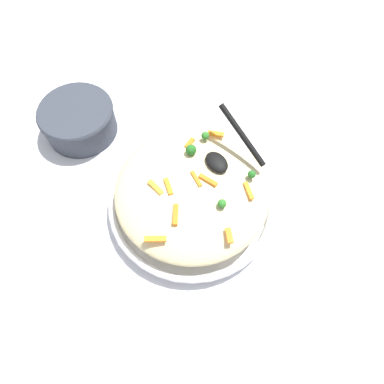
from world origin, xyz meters
TOP-DOWN VIEW (x-y plane):
  - ground_plane at (0.00, 0.00)m, footprint 2.40×2.40m
  - serving_bowl at (0.00, 0.00)m, footprint 0.37×0.37m
  - pasta_mound at (0.00, 0.00)m, footprint 0.32×0.32m
  - carrot_piece_0 at (-0.13, 0.01)m, footprint 0.03×0.02m
  - carrot_piece_1 at (0.03, 0.07)m, footprint 0.04×0.02m
  - carrot_piece_2 at (-0.04, 0.07)m, footprint 0.04×0.03m
  - carrot_piece_3 at (-0.02, -0.03)m, footprint 0.04×0.02m
  - carrot_piece_4 at (0.07, -0.11)m, footprint 0.03×0.03m
  - carrot_piece_5 at (0.02, 0.04)m, footprint 0.04×0.02m
  - carrot_piece_6 at (-0.00, -0.01)m, footprint 0.04×0.01m
  - carrot_piece_7 at (-0.06, 0.12)m, footprint 0.03×0.04m
  - carrot_piece_8 at (0.08, -0.05)m, footprint 0.02×0.03m
  - carrot_piece_9 at (-0.08, -0.08)m, footprint 0.04×0.02m
  - broccoli_floret_0 at (-0.07, -0.02)m, footprint 0.02×0.02m
  - broccoli_floret_1 at (0.06, -0.04)m, footprint 0.02×0.02m
  - broccoli_floret_2 at (0.08, -0.09)m, footprint 0.02×0.02m
  - broccoli_floret_3 at (-0.05, -0.11)m, footprint 0.02×0.02m
  - serving_spoon at (0.01, -0.09)m, footprint 0.14×0.10m
  - companion_bowl at (0.33, 0.11)m, footprint 0.18×0.18m

SIDE VIEW (x-z plane):
  - ground_plane at x=0.00m, z-range 0.00..0.00m
  - serving_bowl at x=0.00m, z-range 0.00..0.04m
  - companion_bowl at x=0.33m, z-range 0.01..0.08m
  - pasta_mound at x=0.00m, z-range 0.03..0.11m
  - carrot_piece_9 at x=-0.08m, z-range 0.10..0.11m
  - carrot_piece_8 at x=0.08m, z-range 0.10..0.11m
  - carrot_piece_0 at x=-0.13m, z-range 0.10..0.11m
  - carrot_piece_7 at x=-0.06m, z-range 0.10..0.11m
  - carrot_piece_4 at x=0.07m, z-range 0.10..0.11m
  - carrot_piece_1 at x=0.03m, z-range 0.10..0.11m
  - carrot_piece_2 at x=-0.04m, z-range 0.10..0.11m
  - carrot_piece_5 at x=0.02m, z-range 0.11..0.11m
  - carrot_piece_6 at x=0.00m, z-range 0.11..0.11m
  - carrot_piece_3 at x=-0.02m, z-range 0.11..0.11m
  - broccoli_floret_3 at x=-0.05m, z-range 0.10..0.12m
  - broccoli_floret_2 at x=0.08m, z-range 0.10..0.12m
  - broccoli_floret_0 at x=-0.07m, z-range 0.10..0.12m
  - broccoli_floret_1 at x=0.06m, z-range 0.10..0.13m
  - serving_spoon at x=0.01m, z-range 0.08..0.16m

